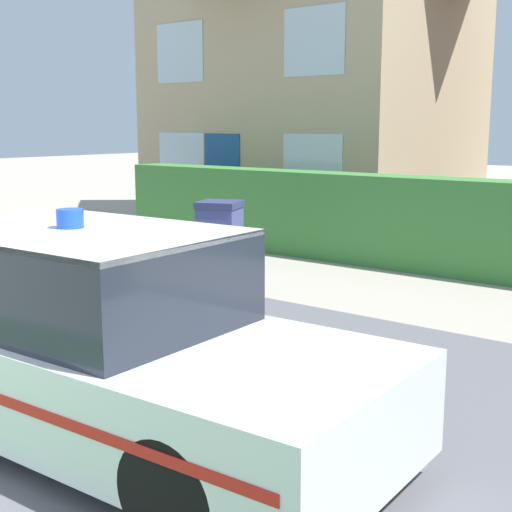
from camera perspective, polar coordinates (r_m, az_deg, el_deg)
name	(u,v)px	position (r m, az deg, el deg)	size (l,w,h in m)	color
road_strip	(177,366)	(6.97, -6.30, -8.76)	(28.00, 5.40, 0.01)	#5B5B60
garden_hedge	(477,229)	(11.26, 17.28, 2.07)	(14.34, 0.72, 1.48)	#3D7F38
police_car	(93,338)	(5.39, -12.94, -6.45)	(4.61, 1.94, 1.68)	black
house_left	(316,55)	(17.66, 4.81, 15.75)	(6.86, 5.82, 7.70)	tan
wheelie_bin	(220,241)	(10.60, -2.91, 1.24)	(0.77, 0.77, 1.19)	#474C8C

